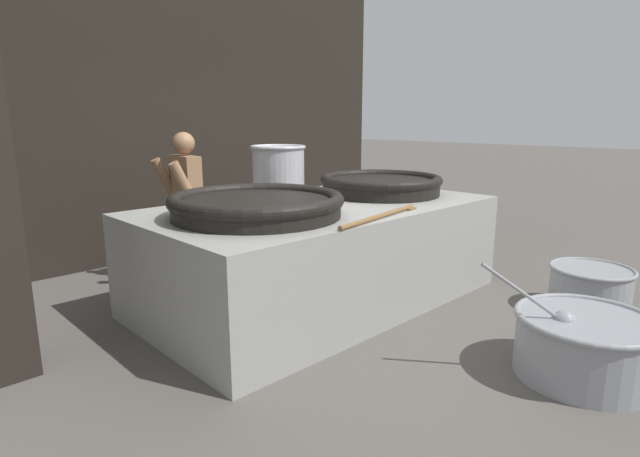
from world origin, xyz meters
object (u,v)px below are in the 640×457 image
giant_wok_near (257,204)px  cook (186,205)px  prep_bowl_meat (590,287)px  giant_wok_far (381,184)px  stock_pot (278,170)px  prep_bowl_vegetables (584,343)px

giant_wok_near → cook: (0.09, 1.31, -0.18)m
prep_bowl_meat → giant_wok_near: bearing=141.4°
giant_wok_far → prep_bowl_meat: bearing=-71.9°
giant_wok_near → prep_bowl_meat: (2.34, -1.86, -0.81)m
stock_pot → prep_bowl_meat: bearing=-59.6°
giant_wok_far → prep_bowl_meat: giant_wok_far is taller
prep_bowl_meat → cook: bearing=125.3°
giant_wok_far → prep_bowl_meat: 2.21m
cook → prep_bowl_vegetables: cook is taller
cook → prep_bowl_vegetables: 3.74m
stock_pot → prep_bowl_meat: stock_pot is taller
giant_wok_far → prep_bowl_vegetables: size_ratio=1.28×
giant_wok_near → prep_bowl_meat: giant_wok_near is taller
giant_wok_near → stock_pot: 1.11m
giant_wok_near → cook: 1.33m
stock_pot → giant_wok_near: bearing=-138.8°
giant_wok_far → stock_pot: size_ratio=2.27×
cook → prep_bowl_meat: cook is taller
stock_pot → prep_bowl_meat: 3.15m
giant_wok_far → stock_pot: (-0.88, 0.64, 0.16)m
giant_wok_far → stock_pot: bearing=144.1°
prep_bowl_vegetables → prep_bowl_meat: 1.37m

